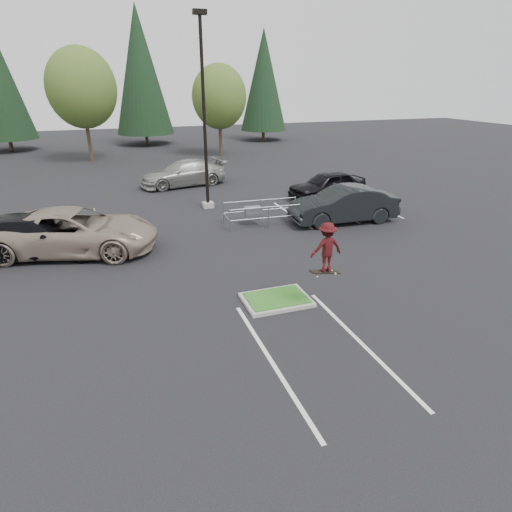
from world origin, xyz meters
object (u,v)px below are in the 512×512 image
object	(u,v)px
conif_c	(264,81)
car_l_tan	(73,231)
cart_corral	(256,211)
light_pole	(205,126)
car_r_charc	(343,205)
conif_b	(140,71)
decid_c	(219,99)
car_l_black	(34,237)
car_far_silver	(184,173)
decid_b	(82,91)
car_r_black	(328,185)
skateboarder	(327,248)

from	to	relation	value
conif_c	car_l_tan	bearing A→B (deg)	-122.24
conif_c	cart_corral	world-z (taller)	conif_c
conif_c	cart_corral	bearing A→B (deg)	-110.79
light_pole	car_r_charc	xyz separation A→B (m)	(6.00, -5.00, -3.64)
light_pole	conif_b	world-z (taller)	conif_b
decid_c	light_pole	bearing A→B (deg)	-107.11
conif_b	car_l_black	size ratio (longest dim) A/B	2.38
car_l_black	conif_b	bearing A→B (deg)	-3.46
light_pole	car_r_charc	bearing A→B (deg)	-39.81
car_l_tan	car_far_silver	size ratio (longest dim) A/B	1.15
car_r_charc	car_l_black	bearing A→B (deg)	-86.39
conif_b	conif_c	bearing A→B (deg)	-4.09
light_pole	conif_c	size ratio (longest dim) A/B	0.81
light_pole	decid_c	distance (m)	18.67
decid_b	car_r_charc	distance (m)	27.14
car_far_silver	conif_b	bearing A→B (deg)	170.61
conif_c	car_r_black	bearing A→B (deg)	-102.09
car_l_tan	conif_c	bearing A→B (deg)	-16.13
light_pole	car_r_charc	world-z (taller)	light_pole
skateboarder	car_r_black	distance (m)	14.29
car_r_charc	conif_c	bearing A→B (deg)	170.62
skateboarder	car_r_black	world-z (taller)	skateboarder
cart_corral	skateboarder	world-z (taller)	skateboarder
car_r_charc	car_far_silver	world-z (taller)	car_r_charc
decid_c	car_far_silver	xyz separation A→B (m)	(-5.75, -11.83, -4.39)
conif_b	car_r_black	xyz separation A→B (m)	(8.00, -29.00, -7.00)
decid_c	car_l_black	bearing A→B (deg)	-121.50
car_l_tan	car_far_silver	bearing A→B (deg)	-15.38
conif_c	car_r_charc	world-z (taller)	conif_c
conif_c	skateboarder	world-z (taller)	conif_c
decid_b	decid_c	bearing A→B (deg)	-3.34
cart_corral	decid_c	bearing A→B (deg)	82.21
cart_corral	skateboarder	distance (m)	9.17
cart_corral	car_r_black	world-z (taller)	car_r_black
decid_b	car_l_tan	world-z (taller)	decid_b
conif_c	light_pole	bearing A→B (deg)	-116.15
conif_b	car_l_black	world-z (taller)	conif_b
conif_b	car_r_charc	xyz separation A→B (m)	(6.50, -33.50, -6.93)
car_r_black	cart_corral	bearing A→B (deg)	-66.41
decid_c	car_far_silver	distance (m)	13.87
conif_b	cart_corral	world-z (taller)	conif_b
conif_b	car_r_charc	world-z (taller)	conif_b
cart_corral	car_l_black	bearing A→B (deg)	-171.75
light_pole	car_l_tan	xyz separation A→B (m)	(-7.00, -5.00, -3.61)
light_pole	conif_c	world-z (taller)	conif_c
light_pole	decid_c	size ratio (longest dim) A/B	1.21
conif_b	car_l_tan	xyz separation A→B (m)	(-6.50, -33.50, -6.90)
decid_b	conif_b	size ratio (longest dim) A/B	0.66
conif_c	car_far_silver	size ratio (longest dim) A/B	2.10
decid_c	skateboarder	distance (m)	31.36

